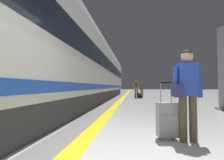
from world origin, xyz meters
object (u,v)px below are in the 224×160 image
object	(u,v)px
rolling_suitcase_foreground	(167,119)
passenger_mid	(136,87)
traveller_foreground	(187,88)
duffel_bag_mid	(140,97)
high_speed_train	(72,58)
passenger_near	(142,87)
duffel_bag_near	(139,95)
platform_pillar	(224,70)

from	to	relation	value
rolling_suitcase_foreground	passenger_mid	distance (m)	11.43
traveller_foreground	duffel_bag_mid	xyz separation A→B (m)	(-0.39, 11.18, -0.83)
high_speed_train	passenger_near	size ratio (longest dim) A/B	19.99
duffel_bag_near	passenger_mid	world-z (taller)	passenger_mid
high_speed_train	passenger_near	xyz separation A→B (m)	(4.03, 9.82, -1.55)
traveller_foreground	platform_pillar	xyz separation A→B (m)	(2.93, 4.54, 0.75)
rolling_suitcase_foreground	duffel_bag_mid	distance (m)	11.09
duffel_bag_mid	platform_pillar	distance (m)	7.59
duffel_bag_near	platform_pillar	world-z (taller)	platform_pillar
duffel_bag_near	high_speed_train	bearing A→B (deg)	-111.39
duffel_bag_near	traveller_foreground	bearing A→B (deg)	-88.39
traveller_foreground	duffel_bag_near	world-z (taller)	traveller_foreground
rolling_suitcase_foreground	passenger_near	bearing A→B (deg)	89.05
traveller_foreground	rolling_suitcase_foreground	size ratio (longest dim) A/B	1.55
passenger_mid	platform_pillar	world-z (taller)	platform_pillar
high_speed_train	traveller_foreground	bearing A→B (deg)	-50.68
rolling_suitcase_foreground	passenger_mid	xyz separation A→B (m)	(-0.38, 11.41, 0.60)
high_speed_train	rolling_suitcase_foreground	world-z (taller)	high_speed_train
passenger_mid	duffel_bag_mid	size ratio (longest dim) A/B	3.74
passenger_near	platform_pillar	distance (m)	10.78
duffel_bag_mid	high_speed_train	bearing A→B (deg)	-121.27
high_speed_train	platform_pillar	bearing A→B (deg)	-4.04
high_speed_train	duffel_bag_mid	world-z (taller)	high_speed_train
high_speed_train	platform_pillar	world-z (taller)	high_speed_train
traveller_foreground	duffel_bag_near	size ratio (longest dim) A/B	3.84
traveller_foreground	passenger_near	bearing A→B (deg)	90.34
high_speed_train	duffel_bag_near	xyz separation A→B (m)	(3.71, 9.48, -2.35)
passenger_mid	rolling_suitcase_foreground	bearing A→B (deg)	-88.09
duffel_bag_near	passenger_mid	bearing A→B (deg)	-95.78
duffel_bag_mid	rolling_suitcase_foreground	bearing A→B (deg)	-89.70
passenger_mid	high_speed_train	bearing A→B (deg)	-117.81
traveller_foreground	platform_pillar	size ratio (longest dim) A/B	0.47
passenger_near	duffel_bag_mid	distance (m)	3.78
high_speed_train	traveller_foreground	world-z (taller)	high_speed_train
passenger_mid	duffel_bag_mid	world-z (taller)	passenger_mid
duffel_bag_near	duffel_bag_mid	distance (m)	3.34
high_speed_train	duffel_bag_near	world-z (taller)	high_speed_train
passenger_near	passenger_mid	world-z (taller)	passenger_mid
traveller_foreground	rolling_suitcase_foreground	world-z (taller)	traveller_foreground
passenger_near	duffel_bag_mid	size ratio (longest dim) A/B	3.72
high_speed_train	duffel_bag_mid	distance (m)	7.56
high_speed_train	rolling_suitcase_foreground	xyz separation A→B (m)	(3.79, -4.95, -2.12)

